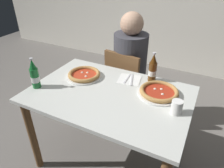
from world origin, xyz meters
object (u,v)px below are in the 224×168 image
chair_behind_table (126,83)px  beer_bottle_left (35,75)px  diner_seated (130,73)px  dining_table_main (109,105)px  pizza_margherita_near (159,92)px  napkin_with_cutlery (130,79)px  paper_cup (177,107)px  beer_bottle_center (153,69)px  pizza_marinara_far (84,75)px

chair_behind_table → beer_bottle_left: bearing=69.5°
diner_seated → dining_table_main: bearing=-81.3°
pizza_margherita_near → beer_bottle_left: bearing=-159.5°
diner_seated → pizza_margherita_near: size_ratio=3.90×
dining_table_main → diner_seated: 0.67m
chair_behind_table → napkin_with_cutlery: (0.17, -0.36, 0.27)m
diner_seated → paper_cup: diner_seated is taller
chair_behind_table → beer_bottle_center: (0.34, -0.29, 0.37)m
paper_cup → beer_bottle_center: bearing=128.6°
chair_behind_table → dining_table_main: bearing=108.4°
diner_seated → pizza_marinara_far: (-0.20, -0.54, 0.19)m
chair_behind_table → pizza_marinara_far: bearing=76.8°
beer_bottle_left → paper_cup: size_ratio=2.60×
dining_table_main → pizza_marinara_far: size_ratio=4.09×
pizza_marinara_far → beer_bottle_left: beer_bottle_left is taller
pizza_marinara_far → paper_cup: (0.80, -0.14, 0.03)m
dining_table_main → pizza_marinara_far: pizza_marinara_far is taller
pizza_margherita_near → paper_cup: paper_cup is taller
dining_table_main → beer_bottle_center: beer_bottle_center is taller
napkin_with_cutlery → chair_behind_table: bearing=115.7°
dining_table_main → diner_seated: diner_seated is taller
beer_bottle_left → paper_cup: beer_bottle_left is taller
chair_behind_table → beer_bottle_left: (-0.43, -0.79, 0.37)m
diner_seated → paper_cup: 0.93m
pizza_marinara_far → diner_seated: bearing=69.5°
beer_bottle_center → paper_cup: size_ratio=2.60×
paper_cup → beer_bottle_left: bearing=-170.9°
dining_table_main → beer_bottle_left: 0.61m
diner_seated → pizza_margherita_near: (0.44, -0.51, 0.19)m
beer_bottle_left → napkin_with_cutlery: size_ratio=1.18×
diner_seated → paper_cup: (0.60, -0.68, 0.21)m
beer_bottle_center → diner_seated: bearing=134.4°
pizza_marinara_far → paper_cup: bearing=-9.8°
pizza_margherita_near → pizza_marinara_far: (-0.64, -0.03, 0.00)m
beer_bottle_center → pizza_margherita_near: bearing=-57.6°
dining_table_main → pizza_marinara_far: 0.35m
chair_behind_table → pizza_marinara_far: chair_behind_table is taller
chair_behind_table → pizza_margherita_near: 0.71m
beer_bottle_center → napkin_with_cutlery: size_ratio=1.18×
paper_cup → dining_table_main: bearing=178.2°
pizza_margherita_near → napkin_with_cutlery: bearing=159.2°
dining_table_main → chair_behind_table: bearing=100.3°
dining_table_main → paper_cup: size_ratio=12.63×
beer_bottle_left → beer_bottle_center: (0.77, 0.51, 0.00)m
pizza_margherita_near → napkin_with_cutlery: (-0.28, 0.11, -0.02)m
beer_bottle_left → dining_table_main: bearing=18.5°
beer_bottle_center → paper_cup: (0.27, -0.34, -0.06)m
chair_behind_table → napkin_with_cutlery: bearing=123.9°
dining_table_main → diner_seated: size_ratio=0.99×
chair_behind_table → diner_seated: size_ratio=0.70×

